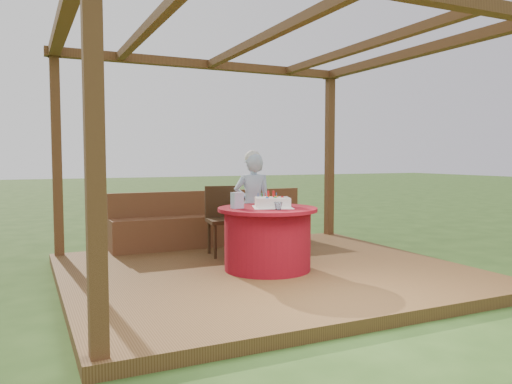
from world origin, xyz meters
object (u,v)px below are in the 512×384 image
bench (214,227)px  gift_bag (237,200)px  table (267,238)px  chair (224,216)px  elderly_woman (253,203)px  birthday_cake (272,202)px  drinking_glass (278,206)px

bench → gift_bag: size_ratio=16.38×
table → chair: 1.09m
elderly_woman → table: bearing=-102.5°
chair → gift_bag: 1.08m
bench → elderly_woman: bearing=-80.7°
birthday_cake → drinking_glass: bearing=-104.0°
bench → elderly_woman: (0.17, -1.01, 0.43)m
drinking_glass → gift_bag: bearing=134.7°
elderly_woman → birthday_cake: (-0.12, -0.80, 0.08)m
birthday_cake → gift_bag: 0.42m
table → gift_bag: 0.57m
bench → chair: chair is taller
birthday_cake → elderly_woman: bearing=81.6°
bench → drinking_glass: size_ratio=31.83×
bench → chair: 0.77m
chair → drinking_glass: chair is taller
bench → elderly_woman: size_ratio=2.16×
drinking_glass → bench: bearing=89.5°
chair → drinking_glass: size_ratio=9.67×
elderly_woman → drinking_glass: size_ratio=14.75×
elderly_woman → birthday_cake: size_ratio=2.46×
bench → birthday_cake: size_ratio=5.31×
birthday_cake → drinking_glass: birthday_cake is taller
bench → chair: bearing=-99.5°
chair → bench: bearing=80.5°
table → elderly_woman: 0.86m
gift_bag → drinking_glass: size_ratio=1.94×
bench → drinking_glass: bearing=-90.5°
chair → table: bearing=-83.9°
elderly_woman → drinking_glass: 1.08m
bench → gift_bag: gift_bag is taller
gift_bag → drinking_glass: 0.49m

